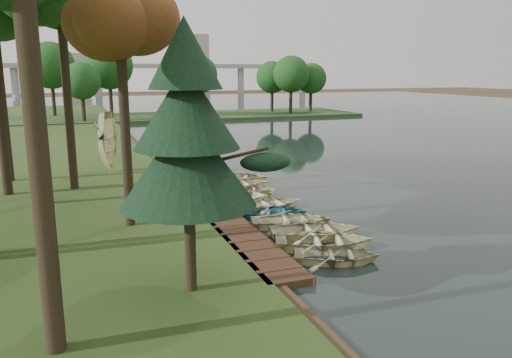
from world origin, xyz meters
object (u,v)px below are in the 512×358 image
object	(u,v)px
rowboat_1	(324,239)
pine_tree	(187,132)
rowboat_0	(337,253)
boardwalk	(219,216)
rowboat_2	(316,229)
stored_rowboat	(110,165)

from	to	relation	value
rowboat_1	pine_tree	world-z (taller)	pine_tree
rowboat_0	rowboat_1	size ratio (longest dim) A/B	0.82
rowboat_1	pine_tree	distance (m)	7.50
boardwalk	rowboat_1	bearing A→B (deg)	-63.54
rowboat_1	rowboat_2	size ratio (longest dim) A/B	1.00
rowboat_1	rowboat_2	distance (m)	1.25
boardwalk	stored_rowboat	size ratio (longest dim) A/B	4.21
rowboat_1	stored_rowboat	bearing A→B (deg)	40.37
stored_rowboat	pine_tree	size ratio (longest dim) A/B	0.50
boardwalk	rowboat_1	xyz separation A→B (m)	(2.57, -5.17, 0.28)
rowboat_0	rowboat_2	world-z (taller)	rowboat_2
pine_tree	rowboat_0	bearing A→B (deg)	10.31
rowboat_0	rowboat_2	size ratio (longest dim) A/B	0.82
boardwalk	rowboat_0	bearing A→B (deg)	-70.08
boardwalk	stored_rowboat	distance (m)	12.13
rowboat_0	rowboat_1	bearing A→B (deg)	13.47
rowboat_2	stored_rowboat	xyz separation A→B (m)	(-6.66, 15.46, 0.26)
stored_rowboat	pine_tree	bearing A→B (deg)	-147.97
boardwalk	rowboat_0	size ratio (longest dim) A/B	5.32
rowboat_1	rowboat_0	bearing A→B (deg)	-169.32
rowboat_0	stored_rowboat	distance (m)	19.05
stored_rowboat	boardwalk	bearing A→B (deg)	-132.13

